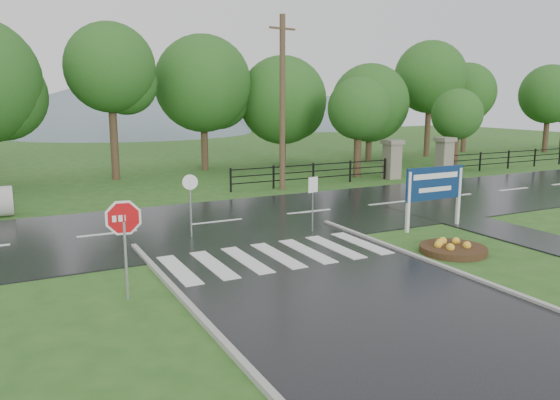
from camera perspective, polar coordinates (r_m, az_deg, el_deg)
ground at (r=12.22m, az=10.64°, el=-11.91°), size 120.00×120.00×0.00m
main_road at (r=20.64m, az=-6.59°, el=-2.39°), size 90.00×8.00×0.04m
walkway at (r=20.68m, az=22.60°, el=-3.14°), size 2.20×11.00×0.04m
crosswalk at (r=16.19m, az=-0.28°, el=-5.79°), size 6.50×2.80×0.02m
pillar_west at (r=32.10m, az=11.63°, el=4.29°), size 1.00×1.00×2.24m
pillar_east at (r=34.74m, az=16.80°, el=4.53°), size 1.00×1.00×2.24m
fence_west at (r=29.17m, az=3.51°, el=2.96°), size 9.58×0.08×1.20m
fence_east at (r=42.92m, az=27.21°, el=4.32°), size 20.58×0.08×1.20m
hills at (r=77.27m, az=-18.49°, el=-4.97°), size 102.00×48.00×48.00m
treeline at (r=34.13m, az=-13.36°, el=2.60°), size 83.20×5.20×10.00m
stop_sign at (r=12.97m, az=-16.00°, el=-2.64°), size 1.11×0.18×2.51m
estate_billboard at (r=20.07m, az=15.87°, el=1.38°), size 2.56×0.11×2.24m
flower_bed at (r=17.42m, az=17.64°, el=-4.80°), size 2.00×2.00×0.40m
reg_sign_small at (r=18.77m, az=3.46°, el=0.73°), size 0.43×0.13×1.97m
reg_sign_round at (r=18.18m, az=-9.34°, el=0.18°), size 0.49×0.16×2.17m
utility_pole_east at (r=27.43m, az=0.25°, el=10.11°), size 1.52×0.36×8.58m
entrance_tree_left at (r=32.29m, az=8.22°, el=9.40°), size 3.60×3.60×5.80m
entrance_tree_right at (r=37.29m, az=18.02°, el=8.47°), size 3.27×3.27×5.19m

